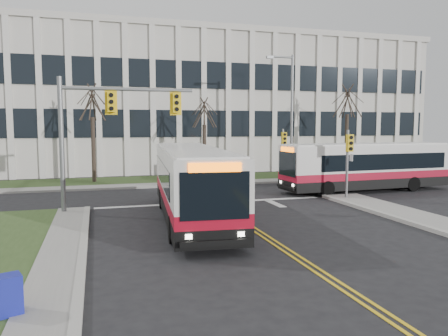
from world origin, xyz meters
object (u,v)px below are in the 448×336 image
directory_sign (213,164)px  newspaper_box_blue (9,298)px  bus_cross (366,168)px  streetlight (290,110)px  bus_main (192,185)px

directory_sign → newspaper_box_blue: 23.82m
bus_cross → newspaper_box_blue: bus_cross is taller
directory_sign → bus_cross: size_ratio=0.19×
streetlight → bus_main: (-9.96, -11.81, -3.69)m
directory_sign → bus_cross: bus_cross is taller
directory_sign → bus_main: bus_main is taller
bus_cross → streetlight: bearing=-165.7°
streetlight → newspaper_box_blue: streetlight is taller
directory_sign → bus_cross: (7.59, -8.00, 0.27)m
streetlight → newspaper_box_blue: (-15.67, -20.24, -4.72)m
directory_sign → bus_main: (-4.43, -13.11, 0.34)m
bus_main → newspaper_box_blue: 10.23m
bus_main → newspaper_box_blue: bus_main is taller
directory_sign → bus_main: size_ratio=0.18×
streetlight → newspaper_box_blue: size_ratio=9.68×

